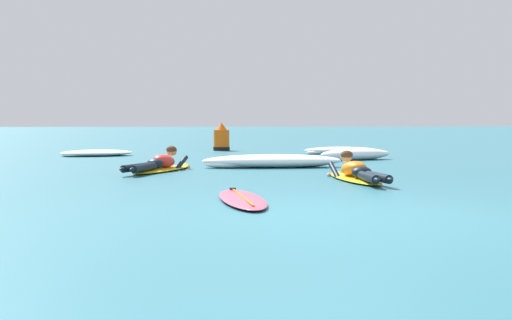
{
  "coord_description": "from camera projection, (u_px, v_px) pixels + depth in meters",
  "views": [
    {
      "loc": [
        -1.48,
        -7.05,
        1.07
      ],
      "look_at": [
        -0.43,
        5.03,
        0.27
      ],
      "focal_mm": 44.95,
      "sensor_mm": 36.0,
      "label": 1
    }
  ],
  "objects": [
    {
      "name": "whitewater_mid_left",
      "position": [
        342.0,
        151.0,
        18.87
      ],
      "size": [
        2.25,
        0.83,
        0.22
      ],
      "color": "white",
      "rests_on": "ground"
    },
    {
      "name": "whitewater_mid_right",
      "position": [
        272.0,
        161.0,
        13.84
      ],
      "size": [
        3.04,
        0.89,
        0.28
      ],
      "color": "white",
      "rests_on": "ground"
    },
    {
      "name": "drifting_surfboard",
      "position": [
        242.0,
        199.0,
        8.21
      ],
      "size": [
        0.71,
        2.11,
        0.16
      ],
      "color": "#E54C66",
      "rests_on": "ground"
    },
    {
      "name": "surfer_near",
      "position": [
        356.0,
        173.0,
        10.87
      ],
      "size": [
        0.72,
        2.62,
        0.53
      ],
      "color": "yellow",
      "rests_on": "ground"
    },
    {
      "name": "whitewater_back",
      "position": [
        356.0,
        155.0,
        16.29
      ],
      "size": [
        2.1,
        1.19,
        0.29
      ],
      "color": "white",
      "rests_on": "ground"
    },
    {
      "name": "channel_marker_buoy",
      "position": [
        221.0,
        140.0,
        20.96
      ],
      "size": [
        0.55,
        0.55,
        0.92
      ],
      "color": "#EA5B0F",
      "rests_on": "ground"
    },
    {
      "name": "whitewater_far_band",
      "position": [
        97.0,
        153.0,
        17.96
      ],
      "size": [
        2.14,
        1.38,
        0.18
      ],
      "color": "white",
      "rests_on": "ground"
    },
    {
      "name": "surfer_far",
      "position": [
        160.0,
        165.0,
        12.81
      ],
      "size": [
        1.44,
        2.59,
        0.54
      ],
      "color": "yellow",
      "rests_on": "ground"
    },
    {
      "name": "ground_plane",
      "position": [
        256.0,
        158.0,
        17.15
      ],
      "size": [
        120.0,
        120.0,
        0.0
      ],
      "primitive_type": "plane",
      "color": "#2D6B7A"
    }
  ]
}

